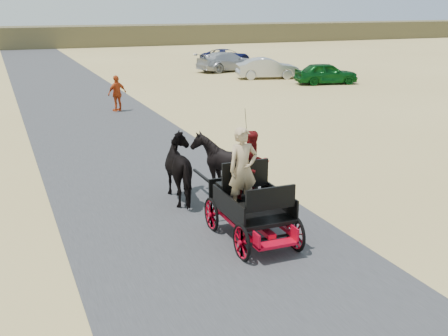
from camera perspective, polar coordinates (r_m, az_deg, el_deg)
name	(u,v)px	position (r m, az deg, el deg)	size (l,w,h in m)	color
ground	(247,281)	(10.76, 2.38, -11.39)	(140.00, 140.00, 0.00)	tan
road	(247,281)	(10.76, 2.38, -11.36)	(6.00, 140.00, 0.01)	#38383A
ridge_far	(26,37)	(70.85, -19.49, 12.41)	(140.00, 6.00, 2.40)	brown
carriage	(252,224)	(12.39, 2.82, -5.67)	(1.30, 2.40, 0.72)	black
horse_left	(184,169)	(14.68, -4.06, -0.12)	(0.91, 2.01, 1.70)	black
horse_right	(223,165)	(15.04, -0.08, 0.34)	(1.37, 1.54, 1.70)	black
driver_man	(243,169)	(11.94, 1.93, -0.11)	(0.66, 0.43, 1.80)	tan
passenger_woman	(253,165)	(12.65, 2.98, 0.30)	(0.77, 0.60, 1.58)	#660C0F
pedestrian	(117,93)	(27.56, -10.80, 7.46)	(1.01, 0.42, 1.73)	#BA3F15
car_a	(326,73)	(37.14, 10.33, 9.45)	(1.62, 4.02, 1.37)	#0C4C19
car_b	(267,68)	(39.36, 4.44, 10.07)	(1.49, 4.28, 1.41)	#B2B2B7
car_c	(227,62)	(43.61, 0.33, 10.76)	(2.03, 5.00, 1.45)	#B2B2B7
car_d	(226,56)	(49.25, 0.18, 11.29)	(2.08, 4.50, 1.25)	navy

